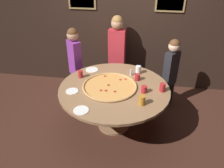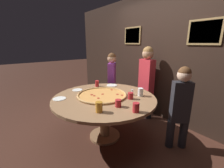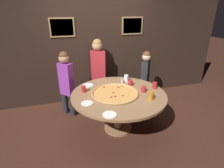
{
  "view_description": "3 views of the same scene",
  "coord_description": "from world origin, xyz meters",
  "px_view_note": "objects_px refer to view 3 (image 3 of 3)",
  "views": [
    {
      "loc": [
        0.37,
        -2.74,
        2.47
      ],
      "look_at": [
        -0.03,
        -0.01,
        0.8
      ],
      "focal_mm": 35.0,
      "sensor_mm": 36.0,
      "label": 1
    },
    {
      "loc": [
        1.9,
        -1.29,
        1.58
      ],
      "look_at": [
        0.08,
        0.1,
        0.95
      ],
      "focal_mm": 24.0,
      "sensor_mm": 36.0,
      "label": 2
    },
    {
      "loc": [
        -0.91,
        -2.6,
        2.07
      ],
      "look_at": [
        -0.11,
        0.02,
        0.92
      ],
      "focal_mm": 28.0,
      "sensor_mm": 36.0,
      "label": 3
    }
  ],
  "objects_px": {
    "giant_pizza": "(115,93)",
    "drink_cup_near_left": "(130,83)",
    "white_plate_far_back": "(88,85)",
    "white_plate_right_side": "(110,115)",
    "drink_cup_centre_back": "(151,96)",
    "diner_side_right": "(98,68)",
    "diner_side_left": "(66,81)",
    "diner_centre_back": "(145,75)",
    "condiment_shaker": "(122,81)",
    "white_plate_left_side": "(87,103)",
    "drink_cup_beside_pizza": "(155,86)",
    "drink_cup_near_right": "(84,89)",
    "drink_cup_far_left": "(144,89)",
    "dining_table": "(119,99)",
    "drink_cup_by_shaker": "(126,78)"
  },
  "relations": [
    {
      "from": "condiment_shaker",
      "to": "diner_side_right",
      "type": "bearing_deg",
      "value": 113.74
    },
    {
      "from": "condiment_shaker",
      "to": "diner_centre_back",
      "type": "bearing_deg",
      "value": 25.72
    },
    {
      "from": "giant_pizza",
      "to": "diner_side_left",
      "type": "bearing_deg",
      "value": 134.27
    },
    {
      "from": "drink_cup_beside_pizza",
      "to": "white_plate_right_side",
      "type": "height_order",
      "value": "drink_cup_beside_pizza"
    },
    {
      "from": "diner_side_left",
      "to": "condiment_shaker",
      "type": "bearing_deg",
      "value": -153.0
    },
    {
      "from": "giant_pizza",
      "to": "drink_cup_near_left",
      "type": "distance_m",
      "value": 0.48
    },
    {
      "from": "white_plate_far_back",
      "to": "white_plate_right_side",
      "type": "distance_m",
      "value": 1.12
    },
    {
      "from": "diner_side_left",
      "to": "diner_side_right",
      "type": "bearing_deg",
      "value": -107.44
    },
    {
      "from": "dining_table",
      "to": "white_plate_far_back",
      "type": "height_order",
      "value": "white_plate_far_back"
    },
    {
      "from": "drink_cup_by_shaker",
      "to": "giant_pizza",
      "type": "bearing_deg",
      "value": -129.07
    },
    {
      "from": "drink_cup_centre_back",
      "to": "diner_side_right",
      "type": "xyz_separation_m",
      "value": [
        -0.53,
        1.52,
        0.05
      ]
    },
    {
      "from": "giant_pizza",
      "to": "white_plate_far_back",
      "type": "relative_size",
      "value": 3.81
    },
    {
      "from": "drink_cup_beside_pizza",
      "to": "white_plate_left_side",
      "type": "relative_size",
      "value": 0.67
    },
    {
      "from": "drink_cup_by_shaker",
      "to": "drink_cup_far_left",
      "type": "xyz_separation_m",
      "value": [
        0.11,
        -0.57,
        -0.02
      ]
    },
    {
      "from": "drink_cup_centre_back",
      "to": "drink_cup_beside_pizza",
      "type": "bearing_deg",
      "value": 52.13
    },
    {
      "from": "condiment_shaker",
      "to": "diner_centre_back",
      "type": "height_order",
      "value": "diner_centre_back"
    },
    {
      "from": "drink_cup_near_left",
      "to": "diner_centre_back",
      "type": "distance_m",
      "value": 0.74
    },
    {
      "from": "giant_pizza",
      "to": "white_plate_left_side",
      "type": "height_order",
      "value": "giant_pizza"
    },
    {
      "from": "drink_cup_far_left",
      "to": "diner_centre_back",
      "type": "distance_m",
      "value": 0.93
    },
    {
      "from": "dining_table",
      "to": "white_plate_right_side",
      "type": "distance_m",
      "value": 0.72
    },
    {
      "from": "giant_pizza",
      "to": "drink_cup_far_left",
      "type": "bearing_deg",
      "value": -8.29
    },
    {
      "from": "condiment_shaker",
      "to": "diner_side_left",
      "type": "height_order",
      "value": "diner_side_left"
    },
    {
      "from": "diner_centre_back",
      "to": "white_plate_right_side",
      "type": "bearing_deg",
      "value": -2.38
    },
    {
      "from": "condiment_shaker",
      "to": "diner_side_left",
      "type": "relative_size",
      "value": 0.07
    },
    {
      "from": "drink_cup_by_shaker",
      "to": "condiment_shaker",
      "type": "height_order",
      "value": "drink_cup_by_shaker"
    },
    {
      "from": "drink_cup_near_right",
      "to": "condiment_shaker",
      "type": "distance_m",
      "value": 0.82
    },
    {
      "from": "drink_cup_near_right",
      "to": "drink_cup_centre_back",
      "type": "height_order",
      "value": "drink_cup_centre_back"
    },
    {
      "from": "condiment_shaker",
      "to": "diner_side_left",
      "type": "distance_m",
      "value": 1.12
    },
    {
      "from": "diner_side_right",
      "to": "diner_centre_back",
      "type": "xyz_separation_m",
      "value": [
        1.0,
        -0.41,
        -0.14
      ]
    },
    {
      "from": "white_plate_far_back",
      "to": "white_plate_right_side",
      "type": "xyz_separation_m",
      "value": [
        0.11,
        -1.12,
        0.0
      ]
    },
    {
      "from": "drink_cup_far_left",
      "to": "diner_centre_back",
      "type": "height_order",
      "value": "diner_centre_back"
    },
    {
      "from": "white_plate_left_side",
      "to": "diner_centre_back",
      "type": "height_order",
      "value": "diner_centre_back"
    },
    {
      "from": "white_plate_left_side",
      "to": "condiment_shaker",
      "type": "height_order",
      "value": "condiment_shaker"
    },
    {
      "from": "white_plate_right_side",
      "to": "diner_side_left",
      "type": "height_order",
      "value": "diner_side_left"
    },
    {
      "from": "drink_cup_beside_pizza",
      "to": "drink_cup_centre_back",
      "type": "bearing_deg",
      "value": -127.87
    },
    {
      "from": "white_plate_left_side",
      "to": "diner_side_left",
      "type": "relative_size",
      "value": 0.13
    },
    {
      "from": "drink_cup_far_left",
      "to": "drink_cup_centre_back",
      "type": "relative_size",
      "value": 0.77
    },
    {
      "from": "drink_cup_near_left",
      "to": "condiment_shaker",
      "type": "distance_m",
      "value": 0.19
    },
    {
      "from": "drink_cup_beside_pizza",
      "to": "white_plate_left_side",
      "type": "height_order",
      "value": "drink_cup_beside_pizza"
    },
    {
      "from": "drink_cup_near_left",
      "to": "diner_centre_back",
      "type": "relative_size",
      "value": 0.08
    },
    {
      "from": "diner_side_left",
      "to": "drink_cup_near_right",
      "type": "bearing_deg",
      "value": 161.4
    },
    {
      "from": "giant_pizza",
      "to": "diner_centre_back",
      "type": "xyz_separation_m",
      "value": [
        0.96,
        0.74,
        -0.03
      ]
    },
    {
      "from": "drink_cup_near_right",
      "to": "white_plate_left_side",
      "type": "distance_m",
      "value": 0.42
    },
    {
      "from": "diner_centre_back",
      "to": "drink_cup_beside_pizza",
      "type": "bearing_deg",
      "value": 25.77
    },
    {
      "from": "white_plate_right_side",
      "to": "drink_cup_near_right",
      "type": "bearing_deg",
      "value": 105.65
    },
    {
      "from": "drink_cup_centre_back",
      "to": "white_plate_left_side",
      "type": "xyz_separation_m",
      "value": [
        -1.01,
        0.17,
        -0.06
      ]
    },
    {
      "from": "drink_cup_by_shaker",
      "to": "drink_cup_beside_pizza",
      "type": "xyz_separation_m",
      "value": [
        0.37,
        -0.5,
        -0.01
      ]
    },
    {
      "from": "white_plate_far_back",
      "to": "dining_table",
      "type": "bearing_deg",
      "value": -47.81
    },
    {
      "from": "drink_cup_far_left",
      "to": "drink_cup_centre_back",
      "type": "bearing_deg",
      "value": -94.27
    },
    {
      "from": "drink_cup_by_shaker",
      "to": "drink_cup_centre_back",
      "type": "xyz_separation_m",
      "value": [
        0.09,
        -0.86,
        0.0
      ]
    }
  ]
}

